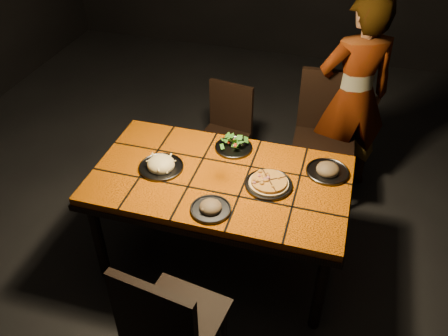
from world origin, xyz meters
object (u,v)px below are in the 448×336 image
(dining_table, at_px, (220,186))
(chair_far_left, at_px, (226,127))
(chair_far_right, at_px, (325,129))
(diner, at_px, (353,97))
(plate_pizza, at_px, (269,183))
(plate_pasta, at_px, (161,165))
(chair_near, at_px, (169,323))

(dining_table, xyz_separation_m, chair_far_left, (-0.23, 0.94, -0.19))
(chair_far_right, bearing_deg, dining_table, -123.05)
(chair_far_right, bearing_deg, diner, 39.37)
(plate_pizza, bearing_deg, plate_pasta, -178.13)
(chair_near, height_order, chair_far_right, chair_far_right)
(dining_table, relative_size, plate_pizza, 4.77)
(chair_near, xyz_separation_m, chair_far_right, (0.55, 1.93, 0.03))
(chair_near, height_order, plate_pasta, chair_near)
(chair_far_right, height_order, diner, diner)
(chair_far_left, distance_m, plate_pasta, 1.02)
(plate_pasta, bearing_deg, plate_pizza, 1.87)
(diner, height_order, plate_pizza, diner)
(chair_far_right, distance_m, plate_pizza, 1.03)
(chair_far_left, xyz_separation_m, plate_pizza, (0.54, -0.94, 0.29))
(dining_table, distance_m, chair_far_right, 1.13)
(diner, height_order, plate_pasta, diner)
(dining_table, height_order, plate_pasta, plate_pasta)
(chair_near, relative_size, chair_far_left, 1.17)
(dining_table, distance_m, plate_pizza, 0.32)
(chair_near, height_order, diner, diner)
(dining_table, relative_size, chair_far_left, 1.94)
(chair_near, distance_m, diner, 2.22)
(chair_far_left, bearing_deg, plate_pizza, -51.13)
(chair_near, relative_size, plate_pasta, 3.40)
(chair_far_left, xyz_separation_m, chair_far_right, (0.79, 0.04, 0.11))
(chair_far_right, xyz_separation_m, plate_pasta, (-0.95, -1.00, 0.19))
(chair_near, xyz_separation_m, plate_pizza, (0.29, 0.95, 0.21))
(chair_near, distance_m, chair_far_right, 2.01)
(dining_table, relative_size, plate_pasta, 5.65)
(dining_table, height_order, diner, diner)
(plate_pasta, bearing_deg, chair_far_left, 80.84)
(chair_far_left, xyz_separation_m, diner, (0.96, 0.19, 0.33))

